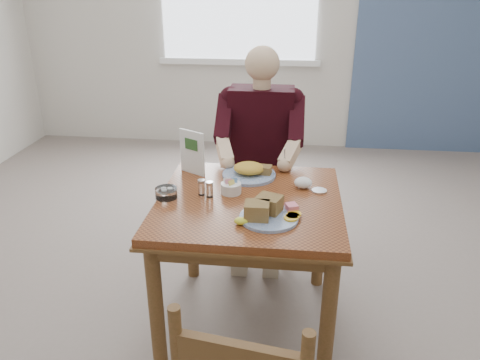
# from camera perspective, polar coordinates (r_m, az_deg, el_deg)

# --- Properties ---
(floor) EXTENTS (6.00, 6.00, 0.00)m
(floor) POSITION_cam_1_polar(r_m,az_deg,el_deg) (2.72, 1.01, -16.65)
(floor) COLOR slate
(floor) RESTS_ON ground
(wall_back) EXTENTS (5.50, 0.00, 5.50)m
(wall_back) POSITION_cam_1_polar(r_m,az_deg,el_deg) (5.08, 4.65, 19.50)
(wall_back) COLOR beige
(wall_back) RESTS_ON ground
(accent_panel) EXTENTS (1.60, 0.02, 2.80)m
(accent_panel) POSITION_cam_1_polar(r_m,az_deg,el_deg) (5.25, 23.29, 17.91)
(accent_panel) COLOR #455C81
(accent_panel) RESTS_ON ground
(lemon_wedge) EXTENTS (0.07, 0.06, 0.03)m
(lemon_wedge) POSITION_cam_1_polar(r_m,az_deg,el_deg) (2.06, 0.14, -5.02)
(lemon_wedge) COLOR yellow
(lemon_wedge) RESTS_ON table
(napkin) EXTENTS (0.09, 0.08, 0.06)m
(napkin) POSITION_cam_1_polar(r_m,az_deg,el_deg) (2.43, 7.71, -0.32)
(napkin) COLOR white
(napkin) RESTS_ON table
(metal_dish) EXTENTS (0.09, 0.09, 0.01)m
(metal_dish) POSITION_cam_1_polar(r_m,az_deg,el_deg) (2.41, 9.63, -1.31)
(metal_dish) COLOR silver
(metal_dish) RESTS_ON table
(table) EXTENTS (0.92, 0.92, 0.75)m
(table) POSITION_cam_1_polar(r_m,az_deg,el_deg) (2.36, 1.12, -4.71)
(table) COLOR brown
(table) RESTS_ON ground
(chair_far) EXTENTS (0.42, 0.42, 0.95)m
(chair_far) POSITION_cam_1_polar(r_m,az_deg,el_deg) (3.14, 2.50, -0.43)
(chair_far) COLOR brown
(chair_far) RESTS_ON ground
(diner) EXTENTS (0.53, 0.56, 1.39)m
(diner) POSITION_cam_1_polar(r_m,az_deg,el_deg) (2.94, 2.48, 4.79)
(diner) COLOR gray
(diner) RESTS_ON chair_far
(near_plate) EXTENTS (0.30, 0.30, 0.09)m
(near_plate) POSITION_cam_1_polar(r_m,az_deg,el_deg) (2.11, 3.32, -3.86)
(near_plate) COLOR white
(near_plate) RESTS_ON table
(far_plate) EXTENTS (0.33, 0.33, 0.08)m
(far_plate) POSITION_cam_1_polar(r_m,az_deg,el_deg) (2.55, 1.25, 1.08)
(far_plate) COLOR white
(far_plate) RESTS_ON table
(caddy) EXTENTS (0.13, 0.13, 0.08)m
(caddy) POSITION_cam_1_polar(r_m,az_deg,el_deg) (2.35, -1.10, -0.97)
(caddy) COLOR white
(caddy) RESTS_ON table
(shakers) EXTENTS (0.09, 0.07, 0.08)m
(shakers) POSITION_cam_1_polar(r_m,az_deg,el_deg) (2.32, -4.22, -1.00)
(shakers) COLOR white
(shakers) RESTS_ON table
(creamer) EXTENTS (0.14, 0.14, 0.05)m
(creamer) POSITION_cam_1_polar(r_m,az_deg,el_deg) (2.34, -8.99, -1.54)
(creamer) COLOR white
(creamer) RESTS_ON table
(menu) EXTENTS (0.15, 0.10, 0.25)m
(menu) POSITION_cam_1_polar(r_m,az_deg,el_deg) (2.57, -5.86, 3.40)
(menu) COLOR white
(menu) RESTS_ON table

